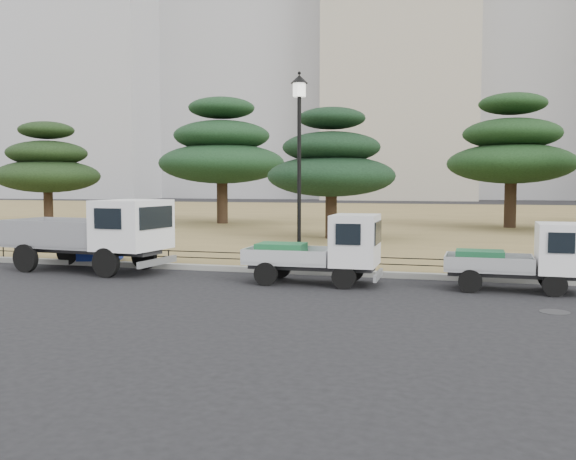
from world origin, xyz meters
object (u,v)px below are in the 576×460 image
(tarp_pile, at_px, (101,249))
(truck_large, at_px, (95,232))
(street_lamp, at_px, (299,138))
(truck_kei_front, at_px, (323,249))
(truck_kei_rear, at_px, (525,257))

(tarp_pile, bearing_deg, truck_large, -62.56)
(truck_large, xyz_separation_m, tarp_pile, (-0.76, 1.46, -0.68))
(street_lamp, bearing_deg, truck_kei_front, -58.79)
(truck_kei_rear, distance_m, street_lamp, 6.94)
(truck_kei_rear, bearing_deg, truck_large, 179.93)
(truck_large, bearing_deg, street_lamp, 19.86)
(truck_kei_rear, bearing_deg, tarp_pile, 173.37)
(truck_kei_front, relative_size, tarp_pile, 2.25)
(truck_large, xyz_separation_m, truck_kei_rear, (11.81, -0.20, -0.35))
(truck_large, bearing_deg, tarp_pile, 123.53)
(truck_kei_rear, relative_size, street_lamp, 0.58)
(truck_large, distance_m, tarp_pile, 1.78)
(truck_large, relative_size, truck_kei_rear, 1.58)
(truck_large, relative_size, street_lamp, 0.91)
(truck_kei_rear, xyz_separation_m, street_lamp, (-6.02, 1.62, 3.05))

